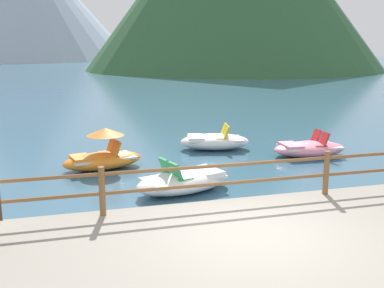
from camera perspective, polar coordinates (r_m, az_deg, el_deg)
ground_plane at (r=46.90m, az=-11.87°, el=7.75°), size 200.00×200.00×0.00m
dock_railing at (r=9.08m, az=3.81°, el=-4.11°), size 23.92×0.12×0.95m
pedal_boat_0 at (r=13.45m, az=-11.26°, el=-1.49°), size 2.54×1.67×1.21m
pedal_boat_1 at (r=15.72m, az=2.85°, el=0.36°), size 2.61×1.73×0.87m
pedal_boat_3 at (r=15.26m, az=14.62°, el=-0.54°), size 2.49×1.39×0.82m
pedal_boat_4 at (r=11.18m, az=-1.02°, el=-4.67°), size 2.78×1.96×0.86m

